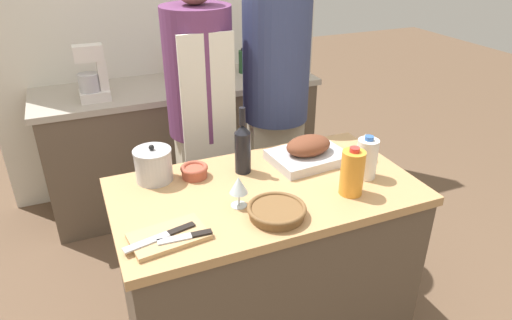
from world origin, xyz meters
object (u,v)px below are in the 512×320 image
Objects in this scene: wine_glass_left at (365,141)px; stock_pot at (153,165)px; cutting_board at (169,236)px; person_cook_aproned at (201,112)px; wicker_basket at (277,211)px; roasting_pan at (308,152)px; condiment_bottle_short at (243,61)px; knife_paring at (187,236)px; knife_chef at (163,236)px; stand_mixer at (93,78)px; wine_bottle_green at (243,147)px; mixing_bowl at (194,171)px; wine_glass_right at (239,186)px; juice_jug at (352,172)px; milk_jug at (367,158)px; person_cook_guest at (276,97)px; condiment_bottle_tall at (175,64)px.

stock_pot is at bearing 168.45° from wine_glass_left.
person_cook_aproned is (0.42, 0.97, 0.06)m from cutting_board.
roasting_pan is at bearing 47.28° from wicker_basket.
person_cook_aproned is (-0.55, -0.77, -0.03)m from condiment_bottle_short.
cutting_board is 1.46× the size of knife_paring.
knife_paring is at bearing -24.80° from knife_chef.
stand_mixer is at bearing 129.67° from wine_glass_left.
wine_bottle_green is 0.62m from person_cook_aproned.
wine_glass_left is at bearing -49.86° from person_cook_aproned.
wine_glass_left is (0.56, -0.11, -0.02)m from wine_bottle_green.
mixing_bowl is at bearing -107.94° from person_cook_aproned.
roasting_pan is at bearing 160.65° from wine_glass_left.
condiment_bottle_short reaches higher than wine_glass_right.
stock_pot is at bearing 149.49° from juice_jug.
cutting_board is 0.91m from milk_jug.
mixing_bowl is at bearing -130.01° from person_cook_guest.
juice_jug is at bearing 4.32° from knife_paring.
stand_mixer is (-0.30, 1.15, 0.13)m from mixing_bowl.
wine_glass_left is (0.09, 0.14, 0.01)m from milk_jug.
stock_pot is 0.80× the size of juice_jug.
juice_jug is 1.83m from condiment_bottle_tall.
wine_glass_right is (-0.43, -0.23, 0.04)m from roasting_pan.
stock_pot is 0.55× the size of wine_bottle_green.
stand_mixer is 1.66× the size of condiment_bottle_tall.
wine_glass_right reaches higher than cutting_board.
person_cook_aproned is at bearing 119.24° from milk_jug.
milk_jug is at bearing 9.85° from knife_paring.
cutting_board is at bearing -179.12° from juice_jug.
condiment_bottle_tall reaches higher than mixing_bowl.
mixing_bowl is 0.46m from knife_chef.
stand_mixer is 0.78m from person_cook_aproned.
wine_glass_right is 0.63× the size of condiment_bottle_tall.
juice_jug is at bearing -81.15° from condiment_bottle_tall.
knife_chef is 1.30× the size of condiment_bottle_tall.
juice_jug is (0.03, -0.32, 0.05)m from roasting_pan.
knife_chef is (-0.06, -0.44, -0.05)m from stock_pot.
mixing_bowl is 0.07× the size of person_cook_aproned.
stock_pot is 1.24× the size of wine_glass_left.
stand_mixer is (-1.08, 1.30, 0.06)m from wine_glass_left.
stock_pot is 1.60m from condiment_bottle_short.
person_cook_aproned reaches higher than wine_glass_left.
condiment_bottle_tall reaches higher than wine_glass_right.
condiment_bottle_short is (1.06, 0.19, -0.06)m from stand_mixer.
mixing_bowl is 0.83m from person_cook_guest.
wine_glass_right is at bearing -151.99° from roasting_pan.
wicker_basket is at bearing -64.29° from mixing_bowl.
condiment_bottle_tall is at bearing 84.06° from wine_glass_right.
person_cook_aproned is at bearing 128.19° from wine_glass_left.
milk_jug is 0.82m from person_cook_guest.
wine_glass_left is 0.70m from wine_glass_right.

